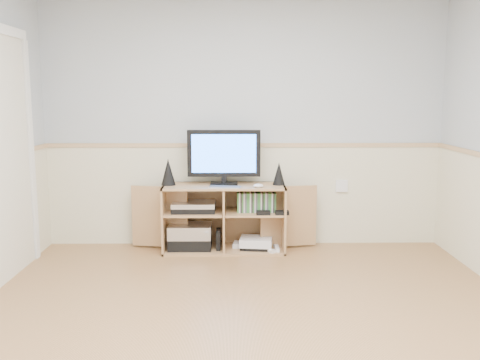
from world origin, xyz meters
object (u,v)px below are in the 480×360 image
Objects in this scene: monitor at (224,155)px; media_cabinet at (224,216)px; keyboard at (225,187)px; game_consoles at (255,243)px.

media_cabinet is at bearing 90.00° from monitor.
monitor is 0.34m from keyboard.
monitor is 1.56× the size of game_consoles.
monitor is 2.37× the size of keyboard.
media_cabinet is at bearing 167.75° from game_consoles.
media_cabinet is 0.61m from monitor.
game_consoles is (0.31, -0.07, -0.26)m from media_cabinet.
media_cabinet is 6.18× the size of keyboard.
media_cabinet is 2.61× the size of monitor.
monitor is at bearing -90.00° from media_cabinet.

